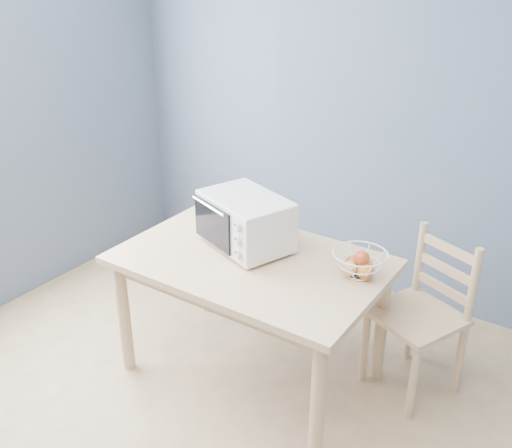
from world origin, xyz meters
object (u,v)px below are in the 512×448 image
Objects in this scene: toaster_oven at (243,220)px; fruit_basket at (359,263)px; dining_table at (251,275)px; dining_chair at (422,317)px.

toaster_oven is 0.68m from fruit_basket.
dining_chair is at bearing 27.89° from dining_table.
dining_chair is at bearing 46.25° from fruit_basket.
dining_table is at bearing -164.47° from fruit_basket.
dining_table is 0.30m from toaster_oven.
toaster_oven is at bearing 139.26° from dining_table.
dining_table is at bearing -20.12° from toaster_oven.
fruit_basket is (0.55, 0.15, 0.17)m from dining_table.
dining_table is at bearing -128.63° from dining_chair.
dining_chair is (0.82, 0.43, -0.21)m from dining_table.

